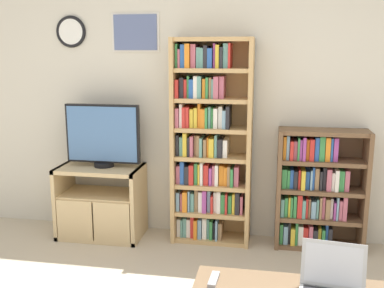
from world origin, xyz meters
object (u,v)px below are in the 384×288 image
object	(u,v)px
tv_stand	(101,202)
television	(103,136)
bookshelf_short	(316,190)
bookshelf_tall	(208,145)
laptop	(332,284)
remote_near_laptop	(214,279)

from	to	relation	value
tv_stand	television	bearing A→B (deg)	39.66
tv_stand	bookshelf_short	distance (m)	1.96
bookshelf_tall	bookshelf_short	distance (m)	1.02
laptop	remote_near_laptop	bearing A→B (deg)	-177.05
tv_stand	laptop	xyz separation A→B (m)	(1.89, -1.53, 0.19)
bookshelf_short	laptop	bearing A→B (deg)	-92.15
bookshelf_short	laptop	xyz separation A→B (m)	(-0.06, -1.65, 0.00)
television	bookshelf_short	xyz separation A→B (m)	(1.91, 0.09, -0.44)
bookshelf_tall	television	bearing A→B (deg)	-175.33
tv_stand	remote_near_laptop	size ratio (longest dim) A/B	4.77
television	bookshelf_tall	xyz separation A→B (m)	(0.96, 0.08, -0.07)
bookshelf_tall	laptop	size ratio (longest dim) A/B	4.99
bookshelf_short	remote_near_laptop	xyz separation A→B (m)	(-0.69, -1.61, -0.05)
laptop	bookshelf_short	bearing A→B (deg)	94.76
tv_stand	laptop	distance (m)	2.44
television	remote_near_laptop	distance (m)	2.01
television	remote_near_laptop	size ratio (longest dim) A/B	4.24
bookshelf_tall	laptop	xyz separation A→B (m)	(0.89, -1.64, -0.37)
tv_stand	bookshelf_tall	size ratio (longest dim) A/B	0.42
tv_stand	television	size ratio (longest dim) A/B	1.12
bookshelf_tall	bookshelf_short	bearing A→B (deg)	0.64
bookshelf_tall	bookshelf_short	xyz separation A→B (m)	(0.95, 0.01, -0.37)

